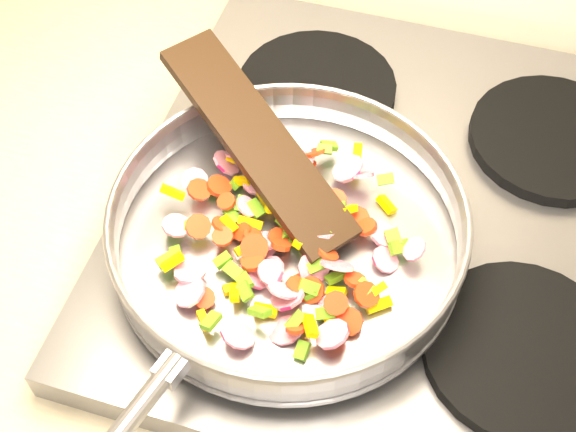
# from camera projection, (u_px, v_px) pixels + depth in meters

# --- Properties ---
(cooktop) EXTENTS (0.60, 0.60, 0.04)m
(cooktop) POSITION_uv_depth(u_px,v_px,m) (404.00, 219.00, 0.88)
(cooktop) COLOR #939399
(cooktop) RESTS_ON counter_top
(grate_fl) EXTENTS (0.19, 0.19, 0.02)m
(grate_fl) POSITION_uv_depth(u_px,v_px,m) (242.00, 277.00, 0.80)
(grate_fl) COLOR black
(grate_fl) RESTS_ON cooktop
(grate_fr) EXTENTS (0.19, 0.19, 0.02)m
(grate_fr) POSITION_uv_depth(u_px,v_px,m) (522.00, 350.00, 0.76)
(grate_fr) COLOR black
(grate_fr) RESTS_ON cooktop
(grate_bl) EXTENTS (0.19, 0.19, 0.02)m
(grate_bl) POSITION_uv_depth(u_px,v_px,m) (317.00, 88.00, 0.96)
(grate_bl) COLOR black
(grate_bl) RESTS_ON cooktop
(grate_br) EXTENTS (0.19, 0.19, 0.02)m
(grate_br) POSITION_uv_depth(u_px,v_px,m) (553.00, 138.00, 0.91)
(grate_br) COLOR black
(grate_br) RESTS_ON cooktop
(saute_pan) EXTENTS (0.39, 0.55, 0.06)m
(saute_pan) POSITION_uv_depth(u_px,v_px,m) (287.00, 229.00, 0.79)
(saute_pan) COLOR #9E9EA5
(saute_pan) RESTS_ON grate_fl
(vegetable_heap) EXTENTS (0.28, 0.28, 0.05)m
(vegetable_heap) POSITION_uv_depth(u_px,v_px,m) (287.00, 235.00, 0.80)
(vegetable_heap) COLOR red
(vegetable_heap) RESTS_ON saute_pan
(wooden_spatula) EXTENTS (0.25, 0.21, 0.08)m
(wooden_spatula) POSITION_uv_depth(u_px,v_px,m) (258.00, 141.00, 0.82)
(wooden_spatula) COLOR black
(wooden_spatula) RESTS_ON saute_pan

